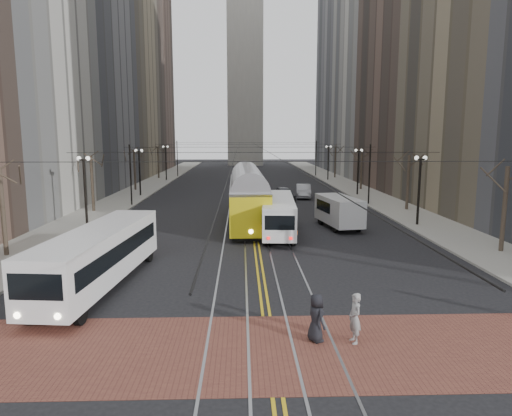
{
  "coord_description": "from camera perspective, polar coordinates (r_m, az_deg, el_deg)",
  "views": [
    {
      "loc": [
        -1.01,
        -19.1,
        7.47
      ],
      "look_at": [
        -0.12,
        9.17,
        3.0
      ],
      "focal_mm": 32.0,
      "sensor_mm": 36.0,
      "label": 1
    }
  ],
  "objects": [
    {
      "name": "sedan_grey",
      "position": [
        53.71,
        3.56,
        1.81
      ],
      "size": [
        2.59,
        4.85,
        1.57
      ],
      "primitive_type": "imported",
      "rotation": [
        0.0,
        0.0,
        0.16
      ],
      "color": "#393B3F",
      "rests_on": "ground"
    },
    {
      "name": "building_right_far",
      "position": [
        109.12,
        12.72,
        15.35
      ],
      "size": [
        16.0,
        20.0,
        40.0
      ],
      "primitive_type": "cube",
      "color": "slate",
      "rests_on": "ground"
    },
    {
      "name": "building_left_far",
      "position": [
        108.64,
        -15.39,
        15.29
      ],
      "size": [
        16.0,
        20.0,
        40.0
      ],
      "primitive_type": "cube",
      "color": "brown",
      "rests_on": "ground"
    },
    {
      "name": "sidewalk_left",
      "position": [
        66.03,
        -14.04,
        2.28
      ],
      "size": [
        5.0,
        140.0,
        0.15
      ],
      "primitive_type": "cube",
      "color": "gray",
      "rests_on": "ground"
    },
    {
      "name": "centre_lines",
      "position": [
        64.54,
        -0.9,
        2.34
      ],
      "size": [
        0.42,
        130.0,
        0.01
      ],
      "primitive_type": "cube",
      "color": "gold",
      "rests_on": "ground"
    },
    {
      "name": "cargo_van",
      "position": [
        37.9,
        10.32,
        -0.57
      ],
      "size": [
        3.15,
        6.07,
        2.56
      ],
      "primitive_type": "cube",
      "rotation": [
        0.0,
        0.0,
        0.17
      ],
      "color": "silver",
      "rests_on": "ground"
    },
    {
      "name": "clock_tower",
      "position": [
        124.41,
        -1.4,
        22.21
      ],
      "size": [
        12.0,
        12.0,
        66.0
      ],
      "color": "#B2AFA5",
      "rests_on": "ground"
    },
    {
      "name": "pedestrian_b",
      "position": [
        17.37,
        12.25,
        -13.31
      ],
      "size": [
        0.53,
        0.73,
        1.86
      ],
      "primitive_type": "imported",
      "rotation": [
        0.0,
        0.0,
        4.85
      ],
      "color": "gray",
      "rests_on": "crosswalk_band"
    },
    {
      "name": "rear_bus",
      "position": [
        35.23,
        2.79,
        -0.98
      ],
      "size": [
        2.95,
        10.71,
        2.76
      ],
      "primitive_type": "cube",
      "rotation": [
        0.0,
        0.0,
        -0.06
      ],
      "color": "white",
      "rests_on": "ground"
    },
    {
      "name": "ground",
      "position": [
        20.54,
        1.16,
        -12.35
      ],
      "size": [
        260.0,
        260.0,
        0.0
      ],
      "primitive_type": "plane",
      "color": "black",
      "rests_on": "ground"
    },
    {
      "name": "streetcar",
      "position": [
        39.47,
        -1.05,
        0.85
      ],
      "size": [
        3.21,
        16.06,
        3.78
      ],
      "primitive_type": "cube",
      "rotation": [
        0.0,
        0.0,
        0.01
      ],
      "color": "gold",
      "rests_on": "ground"
    },
    {
      "name": "building_left_mid",
      "position": [
        70.21,
        -23.16,
        16.08
      ],
      "size": [
        16.0,
        20.0,
        34.0
      ],
      "primitive_type": "cube",
      "color": "slate",
      "rests_on": "ground"
    },
    {
      "name": "lamp_posts",
      "position": [
        48.09,
        -0.6,
        3.4
      ],
      "size": [
        27.6,
        57.2,
        5.6
      ],
      "color": "black",
      "rests_on": "ground"
    },
    {
      "name": "street_trees",
      "position": [
        54.56,
        -0.75,
        4.07
      ],
      "size": [
        31.68,
        53.28,
        5.6
      ],
      "color": "#382D23",
      "rests_on": "ground"
    },
    {
      "name": "building_left_midfar",
      "position": [
        91.04,
        -19.96,
        20.2
      ],
      "size": [
        20.0,
        20.0,
        52.0
      ],
      "primitive_type": "cube",
      "color": "gray",
      "rests_on": "ground"
    },
    {
      "name": "building_right_midfar",
      "position": [
        91.65,
        17.46,
        20.25
      ],
      "size": [
        20.0,
        20.0,
        52.0
      ],
      "primitive_type": "cube",
      "color": "#B7B4AC",
      "rests_on": "ground"
    },
    {
      "name": "sedan_silver",
      "position": [
        56.11,
        5.95,
        2.12
      ],
      "size": [
        2.21,
        5.1,
        1.63
      ],
      "primitive_type": "imported",
      "rotation": [
        0.0,
        0.0,
        -0.1
      ],
      "color": "#95969C",
      "rests_on": "ground"
    },
    {
      "name": "pedestrian_a",
      "position": [
        17.27,
        7.53,
        -13.43
      ],
      "size": [
        0.85,
        1.02,
        1.79
      ],
      "primitive_type": "imported",
      "rotation": [
        0.0,
        0.0,
        1.95
      ],
      "color": "black",
      "rests_on": "crosswalk_band"
    },
    {
      "name": "sidewalk_right",
      "position": [
        66.49,
        12.14,
        2.39
      ],
      "size": [
        5.0,
        140.0,
        0.15
      ],
      "primitive_type": "cube",
      "color": "gray",
      "rests_on": "ground"
    },
    {
      "name": "streetcar_rails",
      "position": [
        64.55,
        -0.9,
        2.33
      ],
      "size": [
        4.8,
        130.0,
        0.02
      ],
      "primitive_type": "cube",
      "color": "gray",
      "rests_on": "ground"
    },
    {
      "name": "trolley_wires",
      "position": [
        54.07,
        -0.74,
        5.06
      ],
      "size": [
        25.96,
        120.0,
        6.6
      ],
      "color": "black",
      "rests_on": "ground"
    },
    {
      "name": "crosswalk_band",
      "position": [
        16.88,
        1.9,
        -17.27
      ],
      "size": [
        25.0,
        6.0,
        0.01
      ],
      "primitive_type": "cube",
      "color": "brown",
      "rests_on": "ground"
    },
    {
      "name": "building_right_mid",
      "position": [
        70.94,
        21.01,
        16.12
      ],
      "size": [
        16.0,
        20.0,
        34.0
      ],
      "primitive_type": "cube",
      "color": "brown",
      "rests_on": "ground"
    },
    {
      "name": "transit_bus",
      "position": [
        24.11,
        -18.98,
        -5.94
      ],
      "size": [
        3.53,
        11.89,
        2.93
      ],
      "primitive_type": "cube",
      "rotation": [
        0.0,
        0.0,
        -0.09
      ],
      "color": "white",
      "rests_on": "ground"
    }
  ]
}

